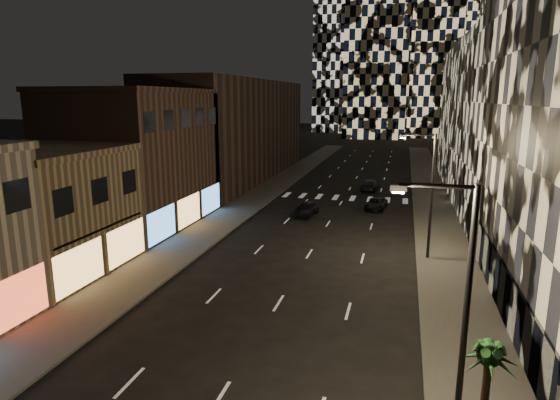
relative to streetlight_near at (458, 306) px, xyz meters
The scene contains 15 objects.
sidewalk_left 44.33m from the streetlight_near, 114.65° to the left, with size 4.00×120.00×0.15m, color #47443F.
sidewalk_right 40.38m from the streetlight_near, 87.64° to the left, with size 4.00×120.00×0.15m, color #47443F.
curb_left 43.50m from the streetlight_near, 112.12° to the left, with size 0.20×120.00×0.15m, color #4C4C47.
curb_right 40.35m from the streetlight_near, 90.65° to the left, with size 0.20×120.00×0.15m, color #4C4C47.
retail_tan 27.67m from the streetlight_near, 156.55° to the left, with size 10.00×10.00×8.00m, color #7C684A.
retail_brown 34.58m from the streetlight_near, 137.17° to the left, with size 10.00×15.00×12.00m, color #453027.
retail_filler_left 56.09m from the streetlight_near, 116.89° to the left, with size 10.00×40.00×14.00m, color #453027.
midrise_base 15.51m from the streetlight_near, 74.78° to the left, with size 0.60×25.00×3.00m, color #383838.
midrise_filler_right 48.56m from the streetlight_near, 76.08° to the left, with size 16.00×40.00×18.00m, color #232326.
streetlight_near is the anchor object (origin of this frame).
streetlight_far 20.00m from the streetlight_near, 90.00° to the left, with size 2.55×0.25×9.00m.
car_dark_midlane 32.70m from the streetlight_near, 109.77° to the left, with size 1.69×4.20×1.43m, color black.
car_dark_oncoming 46.11m from the streetlight_near, 97.17° to the left, with size 1.92×4.71×1.37m, color black.
car_dark_rightlane 35.66m from the streetlight_near, 97.08° to the left, with size 1.93×4.19×1.16m, color black.
palm_tree 2.17m from the streetlight_near, 10.31° to the left, with size 2.05×2.01×4.01m.
Camera 1 is at (6.48, -4.16, 11.57)m, focal length 30.00 mm.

